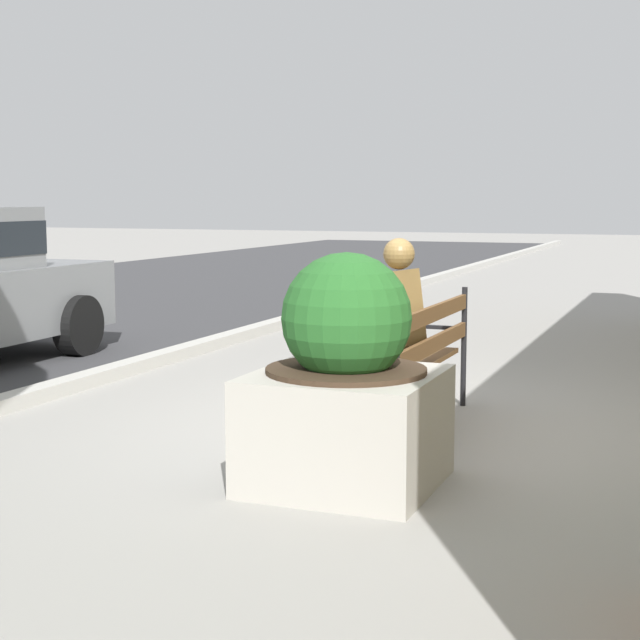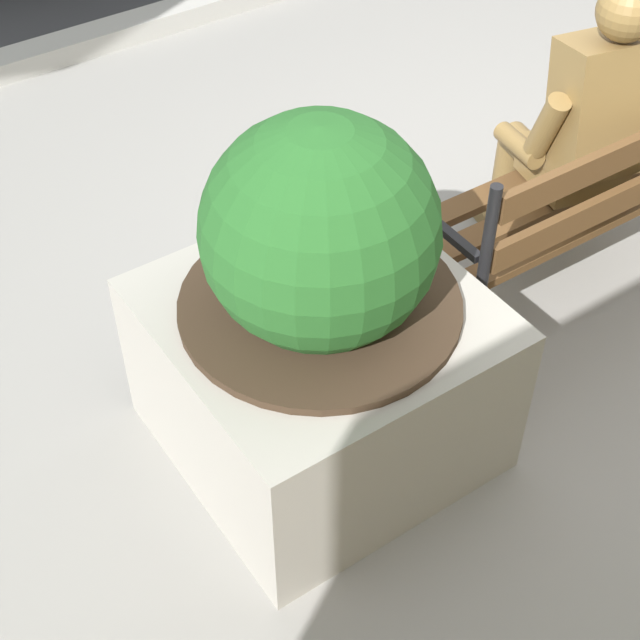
# 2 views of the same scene
# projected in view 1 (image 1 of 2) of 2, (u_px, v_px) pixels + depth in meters

# --- Properties ---
(ground_plane) EXTENTS (80.00, 80.00, 0.00)m
(ground_plane) POSITION_uv_depth(u_px,v_px,m) (381.00, 429.00, 6.98)
(ground_plane) COLOR gray
(curb_stone) EXTENTS (60.00, 0.20, 0.12)m
(curb_stone) POSITION_uv_depth(u_px,v_px,m) (47.00, 391.00, 8.03)
(curb_stone) COLOR #B2AFA8
(curb_stone) RESTS_ON ground
(park_bench) EXTENTS (1.81, 0.55, 0.95)m
(park_bench) POSITION_uv_depth(u_px,v_px,m) (412.00, 353.00, 6.94)
(park_bench) COLOR brown
(park_bench) RESTS_ON ground
(bronze_statue_seated) EXTENTS (0.76, 0.80, 1.37)m
(bronze_statue_seated) POSITION_uv_depth(u_px,v_px,m) (380.00, 336.00, 6.91)
(bronze_statue_seated) COLOR olive
(bronze_statue_seated) RESTS_ON ground
(concrete_planter) EXTENTS (1.02, 1.02, 1.34)m
(concrete_planter) POSITION_uv_depth(u_px,v_px,m) (346.00, 387.00, 5.54)
(concrete_planter) COLOR #A8A399
(concrete_planter) RESTS_ON ground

